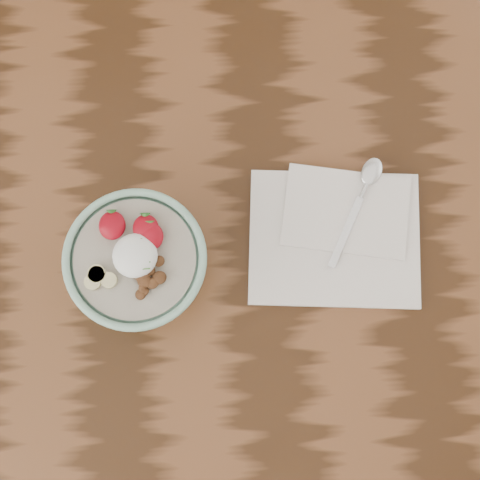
% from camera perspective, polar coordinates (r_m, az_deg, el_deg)
% --- Properties ---
extents(table, '(1.60, 0.90, 0.75)m').
position_cam_1_polar(table, '(1.04, -9.62, -2.37)').
color(table, '#341D0D').
rests_on(table, ground).
extents(breakfast_bowl, '(0.18, 0.18, 0.12)m').
position_cam_1_polar(breakfast_bowl, '(0.88, -8.63, -1.95)').
color(breakfast_bowl, '#89B9A1').
rests_on(breakfast_bowl, table).
extents(napkin, '(0.25, 0.21, 0.01)m').
position_cam_1_polar(napkin, '(0.94, 8.25, 0.60)').
color(napkin, white).
rests_on(napkin, table).
extents(spoon, '(0.09, 0.16, 0.01)m').
position_cam_1_polar(spoon, '(0.95, 10.64, 4.51)').
color(spoon, silver).
rests_on(spoon, napkin).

